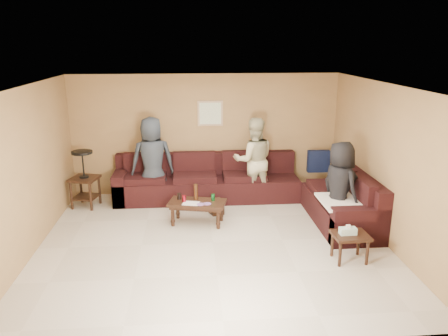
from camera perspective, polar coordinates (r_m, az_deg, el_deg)
The scene contains 10 objects.
room at distance 6.59m, azimuth -1.56°, elevation 3.43°, with size 5.60×5.50×2.50m.
sectional_sofa at distance 8.49m, azimuth 3.43°, elevation -3.03°, with size 4.65×2.90×0.97m.
coffee_table at distance 7.73m, azimuth -3.55°, elevation -4.79°, with size 1.07×0.70×0.69m.
end_table_left at distance 8.85m, azimuth -17.79°, elevation -1.23°, with size 0.60×0.60×1.12m.
side_table_right at distance 6.70m, azimuth 16.11°, elevation -8.69°, with size 0.52×0.43×0.57m.
waste_bin at distance 8.21m, azimuth -1.01°, elevation -5.08°, with size 0.23×0.23×0.28m, color black.
wall_art at distance 9.02m, azimuth -1.81°, elevation 7.15°, with size 0.52×0.04×0.52m.
person_left at distance 8.70m, azimuth -9.32°, elevation 0.98°, with size 0.85×0.55×1.73m, color #272E37.
person_middle at distance 8.67m, azimuth 3.90°, elevation 1.02°, with size 0.83×0.65×1.70m, color #BBB48B.
person_right at distance 7.54m, azimuth 14.86°, elevation -2.43°, with size 0.76×0.50×1.56m, color black.
Camera 1 is at (-0.35, -6.42, 3.12)m, focal length 35.00 mm.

